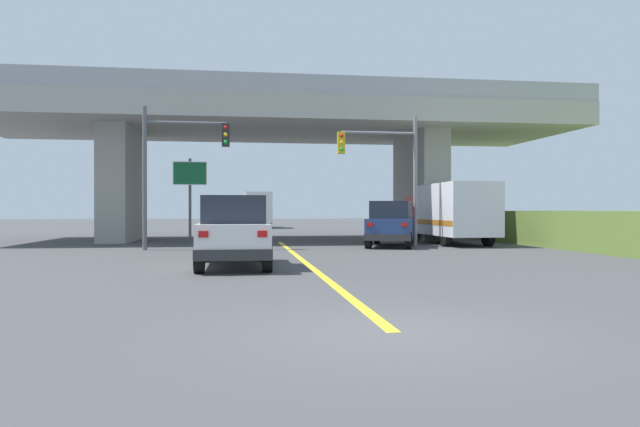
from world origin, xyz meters
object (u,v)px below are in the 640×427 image
object	(u,v)px
box_truck	(450,212)
traffic_signal_farside	(173,158)
semi_truck_distant	(258,210)
suv_lead	(234,232)
traffic_signal_nearside	(389,164)
suv_crossing	(391,224)
highway_sign	(190,181)

from	to	relation	value
box_truck	traffic_signal_farside	world-z (taller)	traffic_signal_farside
traffic_signal_farside	semi_truck_distant	bearing A→B (deg)	81.38
suv_lead	semi_truck_distant	xyz separation A→B (m)	(1.87, 36.63, 0.66)
traffic_signal_nearside	box_truck	bearing A→B (deg)	25.20
box_truck	traffic_signal_nearside	xyz separation A→B (m)	(-3.45, -1.62, 2.18)
suv_crossing	traffic_signal_farside	distance (m)	9.84
traffic_signal_nearside	highway_sign	xyz separation A→B (m)	(-9.16, 4.67, -0.60)
semi_truck_distant	suv_crossing	bearing A→B (deg)	-79.92
box_truck	highway_sign	bearing A→B (deg)	166.42
highway_sign	semi_truck_distant	distance (m)	23.83
semi_truck_distant	suv_lead	bearing A→B (deg)	-92.93
highway_sign	semi_truck_distant	world-z (taller)	highway_sign
highway_sign	semi_truck_distant	xyz separation A→B (m)	(4.20, 23.41, -1.45)
traffic_signal_nearside	suv_crossing	bearing A→B (deg)	-66.50
box_truck	semi_truck_distant	distance (m)	27.76
suv_lead	highway_sign	xyz separation A→B (m)	(-2.33, 13.22, 2.11)
highway_sign	box_truck	bearing A→B (deg)	-13.58
suv_crossing	highway_sign	xyz separation A→B (m)	(-9.22, 4.80, 2.11)
box_truck	highway_sign	distance (m)	13.06
suv_crossing	highway_sign	distance (m)	10.60
box_truck	semi_truck_distant	xyz separation A→B (m)	(-8.40, 26.45, 0.14)
suv_lead	semi_truck_distant	bearing A→B (deg)	87.07
box_truck	traffic_signal_farside	xyz separation A→B (m)	(-12.80, -2.56, 2.23)
suv_lead	highway_sign	world-z (taller)	highway_sign
suv_crossing	traffic_signal_nearside	distance (m)	2.71
suv_crossing	traffic_signal_nearside	size ratio (longest dim) A/B	0.84
box_truck	suv_crossing	bearing A→B (deg)	-152.65
traffic_signal_nearside	semi_truck_distant	distance (m)	28.58
suv_lead	traffic_signal_farside	distance (m)	8.48
box_truck	highway_sign	xyz separation A→B (m)	(-12.61, 3.04, 1.59)
traffic_signal_farside	suv_lead	bearing A→B (deg)	-71.67
suv_crossing	box_truck	bearing A→B (deg)	47.15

